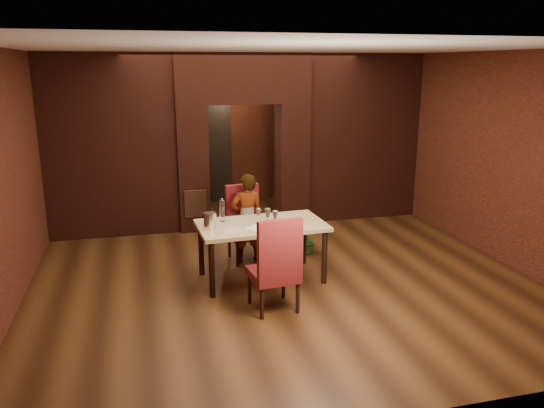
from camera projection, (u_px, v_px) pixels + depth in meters
The scene contains 25 objects.
floor at pixel (269, 260), 8.35m from camera, with size 8.00×8.00×0.00m, color #482912.
ceiling at pixel (269, 49), 7.54m from camera, with size 7.00×8.00×0.04m, color silver.
wall_back at pixel (225, 130), 11.69m from camera, with size 7.00×0.04×3.20m, color maroon.
wall_front at pixel (392, 246), 4.20m from camera, with size 7.00×0.04×3.20m, color maroon.
wall_left at pixel (17, 172), 7.10m from camera, with size 0.04×8.00×3.20m, color maroon.
wall_right at pixel (474, 151), 8.78m from camera, with size 0.04×8.00×3.20m, color maroon.
pillar_left at pixel (193, 168), 9.70m from camera, with size 0.55×0.55×2.30m, color maroon.
pillar_right at pixel (292, 164), 10.16m from camera, with size 0.55×0.55×2.30m, color maroon.
lintel at pixel (242, 78), 9.52m from camera, with size 2.45×0.55×0.90m, color maroon.
wing_wall_left at pixel (110, 147), 9.25m from camera, with size 2.27×0.35×3.20m, color maroon.
wing_wall_right at pixel (361, 138), 10.38m from camera, with size 2.27×0.35×3.20m, color maroon.
vent_panel at pixel (196, 204), 9.58m from camera, with size 0.40×0.03×0.50m, color brown.
rear_door at pixel (208, 155), 11.68m from camera, with size 0.90×0.08×2.10m, color black.
rear_door_frame at pixel (209, 156), 11.64m from camera, with size 1.02×0.04×2.22m, color black.
dining_table at pixel (262, 251), 7.54m from camera, with size 1.77×1.00×0.83m, color tan.
chair_far at pixel (247, 224), 8.23m from camera, with size 0.53×0.53×1.18m, color maroon.
chair_near at pixel (273, 262), 6.57m from camera, with size 0.56×0.56×1.23m, color maroon.
person_seated at pixel (247, 218), 8.15m from camera, with size 0.51×0.34×1.40m, color white.
wine_glass_a at pixel (259, 216), 7.42m from camera, with size 0.09×0.09×0.21m, color white, non-canonical shape.
wine_glass_b at pixel (268, 216), 7.39m from camera, with size 0.09×0.09×0.22m, color silver, non-canonical shape.
wine_glass_c at pixel (275, 218), 7.31m from camera, with size 0.08×0.08×0.21m, color white, non-canonical shape.
tasting_sheet at pixel (258, 227), 7.25m from camera, with size 0.30×0.22×0.00m, color white.
wine_bucket at pixel (210, 220), 7.20m from camera, with size 0.18×0.18×0.22m, color silver.
water_bottle at pixel (222, 210), 7.50m from camera, with size 0.08×0.08×0.33m, color silver.
potted_plant at pixel (307, 239), 8.64m from camera, with size 0.42×0.36×0.46m, color #2F6320.
Camera 1 is at (-1.91, -7.61, 2.99)m, focal length 35.00 mm.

